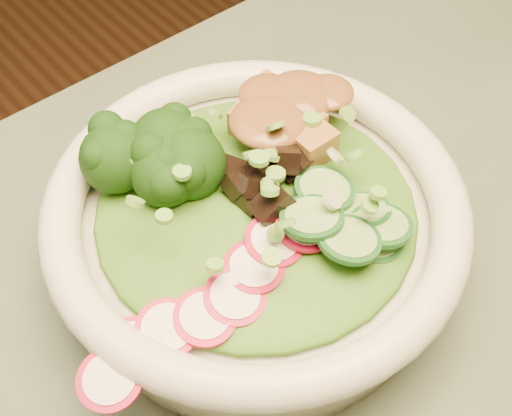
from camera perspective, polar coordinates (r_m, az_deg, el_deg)
salad_bowl at (r=0.45m, az=0.00°, el=-1.54°), size 0.26×0.26×0.07m
lettuce_bed at (r=0.44m, az=0.00°, el=0.08°), size 0.20×0.20×0.02m
broccoli_florets at (r=0.44m, az=-7.78°, el=2.87°), size 0.10×0.09×0.04m
radish_slices at (r=0.40m, az=-2.22°, el=-6.69°), size 0.11×0.08×0.02m
cucumber_slices at (r=0.42m, az=8.31°, el=-0.94°), size 0.09×0.09×0.04m
mushroom_heap at (r=0.43m, az=0.44°, el=2.38°), size 0.09×0.09×0.04m
tofu_cubes at (r=0.47m, az=2.31°, el=6.60°), size 0.10×0.09×0.04m
peanut_sauce at (r=0.46m, az=2.36°, el=7.73°), size 0.07×0.05×0.02m
scallion_garnish at (r=0.42m, az=0.00°, el=2.08°), size 0.19×0.19×0.02m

